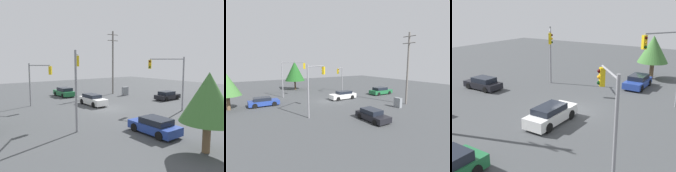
# 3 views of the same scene
# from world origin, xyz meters

# --- Properties ---
(ground_plane) EXTENTS (80.00, 80.00, 0.00)m
(ground_plane) POSITION_xyz_m (0.00, 0.00, 0.00)
(ground_plane) COLOR #424447
(sedan_dark) EXTENTS (4.11, 1.90, 1.28)m
(sedan_dark) POSITION_xyz_m (-11.09, 0.33, 0.61)
(sedan_dark) COLOR black
(sedan_dark) RESTS_ON ground_plane
(sedan_blue) EXTENTS (1.99, 4.29, 1.33)m
(sedan_blue) POSITION_xyz_m (2.28, 9.81, 0.65)
(sedan_blue) COLOR #233D93
(sedan_blue) RESTS_ON ground_plane
(sedan_white) EXTENTS (1.85, 4.72, 1.42)m
(sedan_white) POSITION_xyz_m (0.09, -3.02, 0.70)
(sedan_white) COLOR silver
(sedan_white) RESTS_ON ground_plane
(traffic_signal_main) EXTENTS (2.22, 2.60, 5.52)m
(traffic_signal_main) POSITION_xyz_m (6.08, -6.25, 3.77)
(traffic_signal_main) COLOR gray
(traffic_signal_main) RESTS_ON ground_plane
(traffic_signal_cross) EXTENTS (2.36, 3.81, 6.69)m
(traffic_signal_cross) POSITION_xyz_m (6.27, 4.31, 4.59)
(traffic_signal_cross) COLOR gray
(traffic_signal_cross) RESTS_ON ground_plane
(traffic_signal_aux) EXTENTS (2.60, 3.46, 6.30)m
(traffic_signal_aux) POSITION_xyz_m (-5.64, 4.89, 4.33)
(traffic_signal_aux) COLOR gray
(traffic_signal_aux) RESTS_ON ground_plane
(tree_corner) EXTENTS (3.53, 3.53, 5.15)m
(tree_corner) POSITION_xyz_m (2.38, 14.27, 3.53)
(tree_corner) COLOR brown
(tree_corner) RESTS_ON ground_plane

